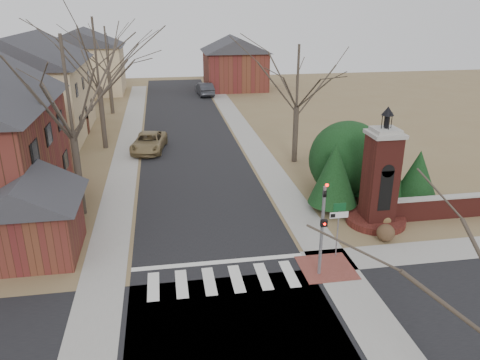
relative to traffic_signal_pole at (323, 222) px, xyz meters
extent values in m
plane|color=brown|center=(-4.30, -0.57, -2.59)|extent=(120.00, 120.00, 0.00)
cube|color=black|center=(-4.30, 21.43, -2.58)|extent=(8.00, 70.00, 0.01)
cube|color=black|center=(-4.30, -3.57, -2.58)|extent=(120.00, 8.00, 0.01)
cube|color=silver|center=(-4.30, 0.23, -2.58)|extent=(8.00, 2.20, 0.02)
cube|color=silver|center=(-4.30, 1.73, -2.58)|extent=(8.00, 0.35, 0.02)
cube|color=gray|center=(0.90, 21.43, -2.58)|extent=(2.00, 60.00, 0.02)
cube|color=gray|center=(-9.50, 21.43, -2.58)|extent=(2.00, 60.00, 0.02)
cube|color=brown|center=(0.50, 0.43, -2.57)|extent=(2.40, 2.40, 0.02)
cylinder|color=slate|center=(0.00, 0.03, -0.49)|extent=(0.14, 0.14, 4.20)
imported|color=black|center=(0.00, 0.03, 1.46)|extent=(0.15, 0.18, 0.90)
sphere|color=#FF0C05|center=(0.00, -0.19, 1.76)|extent=(0.14, 0.14, 0.14)
cube|color=black|center=(0.00, -0.15, 0.01)|extent=(0.28, 0.16, 0.30)
sphere|color=#FF0C05|center=(0.00, -0.24, 0.01)|extent=(0.11, 0.11, 0.11)
cylinder|color=slate|center=(1.30, 1.43, -1.29)|extent=(0.06, 0.06, 2.60)
cube|color=silver|center=(1.30, 1.41, -0.44)|extent=(0.90, 0.03, 0.30)
cube|color=black|center=(1.00, 1.39, -0.44)|extent=(0.22, 0.02, 0.18)
cube|color=#0F4620|center=(1.30, 1.41, -0.04)|extent=(0.60, 0.03, 0.40)
cylinder|color=maroon|center=(4.70, 4.43, -2.41)|extent=(3.20, 3.20, 0.36)
cube|color=maroon|center=(4.70, 4.43, -0.09)|extent=(1.50, 1.50, 5.00)
cube|color=black|center=(4.70, 3.71, -0.39)|extent=(0.70, 0.10, 2.20)
cube|color=gray|center=(4.70, 4.43, 2.46)|extent=(1.70, 1.70, 0.20)
cube|color=gray|center=(4.70, 4.43, 2.66)|extent=(1.30, 1.30, 0.20)
cylinder|color=black|center=(4.70, 4.43, 3.06)|extent=(0.20, 0.20, 0.60)
cone|color=black|center=(4.70, 4.43, 3.66)|extent=(0.64, 0.64, 0.45)
cube|color=maroon|center=(9.20, 4.43, -1.99)|extent=(7.50, 0.40, 1.20)
cube|color=gray|center=(9.20, 4.43, -1.34)|extent=(7.50, 0.50, 0.10)
cube|color=#CCB788|center=(-17.80, 26.43, 0.61)|extent=(9.00, 12.00, 6.40)
cube|color=brown|center=(-12.80, 3.93, -1.19)|extent=(4.00, 4.00, 2.80)
cube|color=#CCB788|center=(-16.30, 47.43, 0.41)|extent=(10.00, 8.00, 6.00)
cube|color=#CCB788|center=(-19.10, 45.83, 4.40)|extent=(0.75, 0.75, 3.08)
cube|color=brown|center=(3.70, 47.43, -0.09)|extent=(8.00, 8.00, 5.00)
cube|color=brown|center=(1.46, 45.83, 3.31)|extent=(0.75, 0.75, 2.80)
cylinder|color=#473D33|center=(2.90, 6.43, -2.34)|extent=(0.20, 0.20, 0.50)
cone|color=black|center=(2.90, 6.43, -0.29)|extent=(2.80, 2.80, 3.60)
cylinder|color=#473D33|center=(6.20, 7.63, -2.34)|extent=(0.20, 0.20, 0.50)
cone|color=black|center=(6.20, 7.63, 0.01)|extent=(3.40, 3.40, 4.20)
cylinder|color=#473D33|center=(8.20, 6.63, -2.34)|extent=(0.20, 0.20, 0.50)
cone|color=black|center=(8.20, 6.63, -0.69)|extent=(2.40, 2.40, 2.80)
sphere|color=black|center=(4.70, 8.93, -0.19)|extent=(4.80, 4.80, 4.80)
cylinder|color=#473D33|center=(-11.30, 8.43, -0.17)|extent=(0.40, 0.40, 4.83)
cylinder|color=#473D33|center=(-11.30, 21.43, -0.07)|extent=(0.40, 0.40, 5.04)
cylinder|color=#473D33|center=(-11.80, 34.43, -0.38)|extent=(0.40, 0.40, 4.41)
cylinder|color=#473D33|center=(3.20, 15.43, -0.49)|extent=(0.40, 0.40, 4.20)
imported|color=olive|center=(-7.70, 19.95, -1.87)|extent=(3.19, 5.49, 1.44)
imported|color=#303137|center=(-0.90, 43.14, -1.76)|extent=(2.10, 5.12, 1.65)
sphere|color=#4E3723|center=(4.30, 2.43, -2.13)|extent=(0.91, 0.91, 0.91)
sphere|color=brown|center=(5.00, 4.03, -2.17)|extent=(0.84, 0.84, 0.84)
camera|label=1|loc=(-6.47, -17.14, 8.81)|focal=35.00mm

